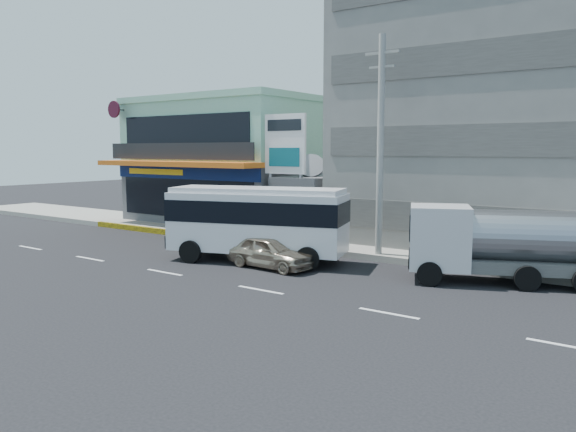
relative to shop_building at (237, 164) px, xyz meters
The scene contains 12 objects.
ground 16.57m from the shop_building, 60.16° to the right, with size 120.00×120.00×0.00m, color black.
sidewalk 14.27m from the shop_building, 18.88° to the right, with size 70.00×5.00×0.30m, color gray.
shop_building is the anchor object (origin of this frame).
concrete_building 18.28m from the shop_building, ahead, with size 16.00×12.00×14.00m, color gray.
gap_structure 8.53m from the shop_building, 13.67° to the right, with size 3.00×6.00×3.50m, color #414145.
satellite_dish 8.54m from the shop_building, 20.21° to the right, with size 1.50×1.50×0.15m, color slate.
billboard 8.92m from the shop_building, 32.32° to the right, with size 2.60×0.18×6.90m.
utility_pole_near 15.50m from the shop_building, 25.06° to the right, with size 1.60×0.30×10.00m.
minibus 14.00m from the shop_building, 45.74° to the right, with size 8.33×4.79×3.32m.
sedan 15.71m from the shop_building, 44.26° to the right, with size 1.63×4.06×1.38m, color tan.
tanker_truck 21.37m from the shop_building, 21.81° to the right, with size 7.55×4.76×2.88m.
motorcycle_rider 8.91m from the shop_building, 66.95° to the right, with size 1.70×1.01×2.06m.
Camera 1 is at (17.17, -15.46, 5.01)m, focal length 35.00 mm.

